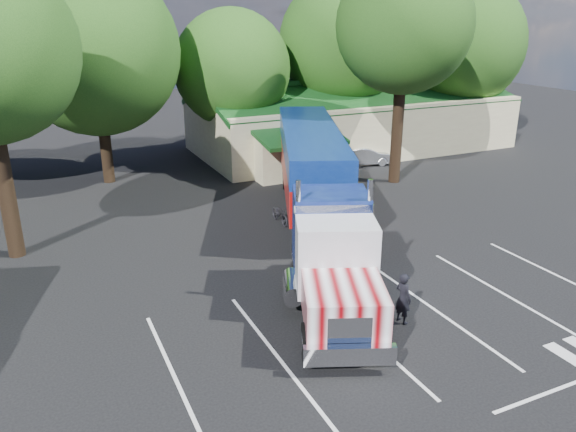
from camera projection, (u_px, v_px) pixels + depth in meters
name	position (u px, v px, depth m)	size (l,w,h in m)	color
ground	(287.00, 264.00, 24.10)	(120.00, 120.00, 0.00)	black
event_hall	(350.00, 120.00, 43.98)	(24.20, 14.12, 5.55)	beige
tree_row_c	(95.00, 51.00, 33.15)	(10.00, 10.00, 13.05)	black
tree_row_d	(232.00, 68.00, 38.34)	(8.00, 8.00, 10.60)	black
tree_row_e	(343.00, 42.00, 41.84)	(9.60, 9.60, 12.90)	black
tree_row_f	(458.00, 44.00, 44.91)	(10.40, 10.40, 13.00)	black
tree_near_right	(404.00, 26.00, 32.69)	(8.00, 8.00, 13.50)	black
semi_truck	(315.00, 177.00, 27.29)	(11.21, 21.81, 4.72)	black
woman	(403.00, 298.00, 19.32)	(0.68, 0.44, 1.85)	black
bicycle	(280.00, 214.00, 28.71)	(0.65, 1.87, 0.98)	black
silver_sedan	(364.00, 156.00, 39.60)	(1.39, 3.98, 1.31)	#B3B6BB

